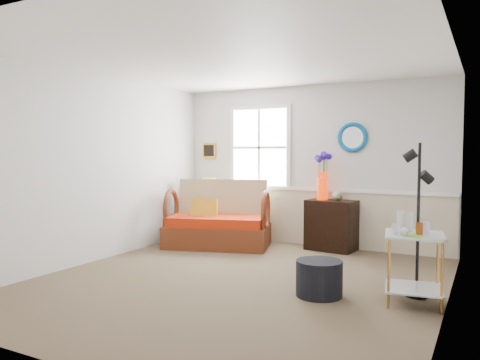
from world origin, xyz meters
The scene contains 19 objects.
floor centered at (0.00, 0.00, 0.00)m, with size 4.50×5.00×0.01m, color brown.
ceiling centered at (0.00, 0.00, 2.60)m, with size 4.50×5.00×0.01m, color white.
walls centered at (0.00, 0.00, 1.30)m, with size 4.51×5.01×2.60m.
wainscot centered at (0.00, 2.48, 0.45)m, with size 4.46×0.02×0.90m, color beige.
chair_rail centered at (0.00, 2.47, 0.92)m, with size 4.46×0.04×0.06m, color white.
window centered at (-0.90, 2.47, 1.60)m, with size 1.14×0.06×1.44m, color white, non-canonical shape.
picture centered at (-1.92, 2.48, 1.55)m, with size 0.28×0.03×0.28m, color #AF7B18.
mirror centered at (0.70, 2.48, 1.75)m, with size 0.47×0.47×0.07m, color #0076C3.
loveseat centered at (-1.25, 1.66, 0.53)m, with size 1.63×0.92×1.06m, color maroon, non-canonical shape.
throw_pillow centered at (-1.44, 1.54, 0.56)m, with size 0.42×0.11×0.42m, color #BA6003, non-canonical shape.
lamp_stand centered at (-1.77, 2.14, 0.31)m, with size 0.34×0.34×0.61m, color black, non-canonical shape.
table_lamp centered at (-1.73, 2.17, 0.84)m, with size 0.25×0.25×0.46m, color orange, non-canonical shape.
potted_plant centered at (-1.63, 2.10, 0.75)m, with size 0.32×0.35×0.27m, color #486834.
cabinet centered at (0.45, 2.26, 0.39)m, with size 0.73×0.47×0.78m, color black, non-canonical shape.
flower_vase centered at (0.29, 2.28, 1.14)m, with size 0.21×0.21×0.73m, color red, non-canonical shape.
side_table centered at (1.95, 0.12, 0.36)m, with size 0.56×0.56×0.71m, color #C6853E, non-canonical shape.
tabletop_items centered at (1.91, 0.11, 0.82)m, with size 0.36×0.36×0.22m, color silver, non-canonical shape.
floor_lamp centered at (1.94, 0.40, 0.81)m, with size 0.23×0.23×1.62m, color black, non-canonical shape.
ottoman centered at (1.03, -0.07, 0.19)m, with size 0.49×0.49×0.38m, color black.
Camera 1 is at (2.59, -4.76, 1.53)m, focal length 35.00 mm.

